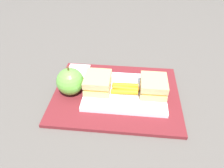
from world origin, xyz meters
The scene contains 8 objects.
ground_plane centered at (0.00, 0.00, 0.00)m, with size 2.40×2.40×0.00m, color #56514C.
lunchbag_mat centered at (0.00, 0.00, 0.01)m, with size 0.36×0.28×0.01m, color maroon.
food_tray centered at (-0.03, 0.00, 0.02)m, with size 0.23×0.17×0.01m, color white.
sandwich_half_left centered at (-0.10, 0.00, 0.04)m, with size 0.07×0.08×0.04m.
sandwich_half_right centered at (0.05, 0.00, 0.04)m, with size 0.07×0.08×0.04m.
carrot_sticks_bundle centered at (-0.03, 0.00, 0.03)m, with size 0.08×0.04×0.02m.
apple centered at (0.13, 0.01, 0.05)m, with size 0.08×0.08×0.09m.
paper_napkin centered at (0.14, -0.10, 0.01)m, with size 0.07×0.07×0.00m, color white.
Camera 1 is at (-0.03, 0.47, 0.42)m, focal length 34.35 mm.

